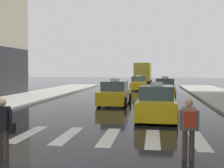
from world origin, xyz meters
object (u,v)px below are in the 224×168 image
Objects in this scene: box_truck at (143,73)px; pedestrian_with_backpack at (189,124)px; pedestrian_with_handbag at (3,125)px; taxi_second at (115,94)px; taxi_third at (165,88)px; taxi_fourth at (139,84)px; taxi_lead at (157,104)px.

pedestrian_with_backpack is at bearing -85.78° from box_truck.
pedestrian_with_backpack is 4.93m from pedestrian_with_handbag.
taxi_second and taxi_third have the same top height.
taxi_fourth is 8.02m from box_truck.
taxi_fourth is (0.85, 14.03, 0.00)m from taxi_second.
pedestrian_with_backpack is at bearing -83.18° from taxi_lead.
taxi_third is at bearing -80.57° from box_truck.
taxi_lead reaches higher than pedestrian_with_handbag.
taxi_third is 0.61× the size of box_truck.
box_truck is at bearing 87.11° from taxi_second.
box_truck is 4.61× the size of pedestrian_with_handbag.
pedestrian_with_handbag is (-2.17, -26.20, 0.21)m from taxi_fourth.
taxi_fourth reaches higher than pedestrian_with_handbag.
taxi_third is 18.15m from pedestrian_with_backpack.
box_truck is at bearing 93.59° from taxi_lead.
box_truck reaches higher than taxi_third.
pedestrian_with_handbag is at bearing -94.06° from box_truck.
pedestrian_with_backpack is (3.58, -11.57, 0.25)m from taxi_second.
box_truck is at bearing 94.22° from pedestrian_with_backpack.
taxi_third is at bearing 75.12° from pedestrian_with_handbag.
taxi_lead and taxi_second have the same top height.
taxi_lead is 0.60× the size of box_truck.
taxi_third is at bearing 89.73° from pedestrian_with_backpack.
taxi_lead is at bearing 59.68° from pedestrian_with_handbag.
pedestrian_with_backpack is (2.73, -25.60, 0.25)m from taxi_fourth.
taxi_fourth is at bearing 96.09° from pedestrian_with_backpack.
taxi_second reaches higher than pedestrian_with_backpack.
taxi_second is at bearing 83.83° from pedestrian_with_handbag.
box_truck reaches higher than pedestrian_with_backpack.
taxi_third is (3.67, 6.58, 0.00)m from taxi_second.
taxi_third is 19.40m from pedestrian_with_handbag.
taxi_second is (-2.81, 5.12, 0.00)m from taxi_lead.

